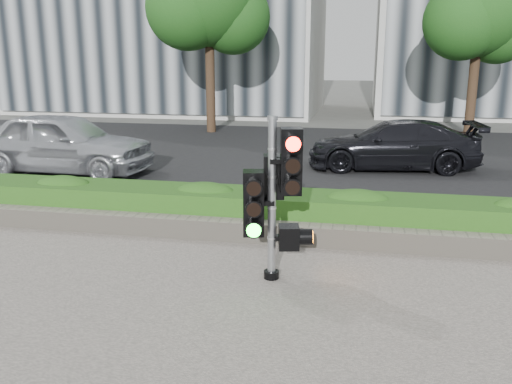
{
  "coord_description": "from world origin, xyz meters",
  "views": [
    {
      "loc": [
        1.54,
        -6.51,
        3.08
      ],
      "look_at": [
        0.12,
        0.6,
        1.22
      ],
      "focal_mm": 38.0,
      "sensor_mm": 36.0,
      "label": 1
    }
  ],
  "objects": [
    {
      "name": "hedge",
      "position": [
        0.0,
        2.55,
        0.37
      ],
      "size": [
        12.0,
        1.0,
        0.68
      ],
      "primitive_type": "cube",
      "color": "#458F2C",
      "rests_on": "sidewalk"
    },
    {
      "name": "stone_wall",
      "position": [
        0.0,
        1.9,
        0.2
      ],
      "size": [
        12.0,
        0.32,
        0.34
      ],
      "primitive_type": "cube",
      "color": "gray",
      "rests_on": "sidewalk"
    },
    {
      "name": "car_dark",
      "position": [
        2.34,
        8.48,
        0.68
      ],
      "size": [
        4.71,
        2.26,
        1.32
      ],
      "primitive_type": "imported",
      "rotation": [
        0.0,
        0.0,
        -1.48
      ],
      "color": "black",
      "rests_on": "road"
    },
    {
      "name": "road",
      "position": [
        0.0,
        10.0,
        0.01
      ],
      "size": [
        60.0,
        13.0,
        0.02
      ],
      "primitive_type": "cube",
      "color": "black",
      "rests_on": "ground"
    },
    {
      "name": "traffic_signal",
      "position": [
        0.4,
        0.48,
        1.28
      ],
      "size": [
        0.82,
        0.66,
        2.26
      ],
      "rotation": [
        0.0,
        0.0,
        0.21
      ],
      "color": "black",
      "rests_on": "sidewalk"
    },
    {
      "name": "ground",
      "position": [
        0.0,
        0.0,
        0.0
      ],
      "size": [
        120.0,
        120.0,
        0.0
      ],
      "primitive_type": "plane",
      "color": "#51514C",
      "rests_on": "ground"
    },
    {
      "name": "curb",
      "position": [
        0.0,
        3.15,
        0.06
      ],
      "size": [
        60.0,
        0.25,
        0.12
      ],
      "primitive_type": "cube",
      "color": "gray",
      "rests_on": "ground"
    },
    {
      "name": "tree_right",
      "position": [
        5.48,
        15.55,
        4.48
      ],
      "size": [
        4.1,
        3.58,
        6.53
      ],
      "color": "black",
      "rests_on": "ground"
    },
    {
      "name": "tree_left",
      "position": [
        -4.52,
        14.56,
        5.04
      ],
      "size": [
        4.61,
        4.03,
        7.34
      ],
      "color": "black",
      "rests_on": "ground"
    },
    {
      "name": "car_silver",
      "position": [
        -6.17,
        6.25,
        0.82
      ],
      "size": [
        4.76,
        2.03,
        1.6
      ],
      "primitive_type": "imported",
      "rotation": [
        0.0,
        0.0,
        1.54
      ],
      "color": "silver",
      "rests_on": "road"
    }
  ]
}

